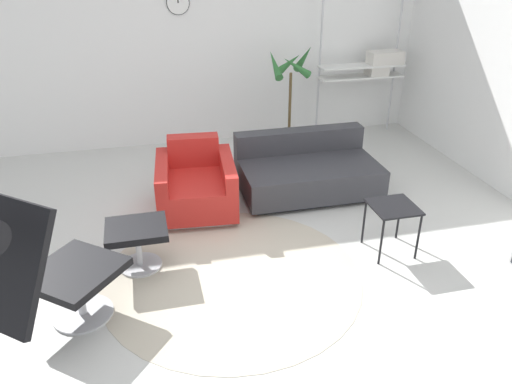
{
  "coord_description": "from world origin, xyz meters",
  "views": [
    {
      "loc": [
        -0.51,
        -3.43,
        2.5
      ],
      "look_at": [
        0.38,
        0.28,
        0.55
      ],
      "focal_mm": 35.0,
      "sensor_mm": 36.0,
      "label": 1
    }
  ],
  "objects_px": {
    "lounge_chair": "(25,262)",
    "armchair_red": "(196,186)",
    "potted_plant": "(290,107)",
    "couch_low": "(307,172)",
    "side_table": "(393,211)",
    "shelf_unit": "(373,65)",
    "ottoman": "(137,236)"
  },
  "relations": [
    {
      "from": "lounge_chair",
      "to": "armchair_red",
      "type": "xyz_separation_m",
      "value": [
        1.27,
        1.69,
        -0.44
      ]
    },
    {
      "from": "lounge_chair",
      "to": "potted_plant",
      "type": "relative_size",
      "value": 0.88
    },
    {
      "from": "potted_plant",
      "to": "armchair_red",
      "type": "bearing_deg",
      "value": -135.5
    },
    {
      "from": "couch_low",
      "to": "side_table",
      "type": "height_order",
      "value": "couch_low"
    },
    {
      "from": "armchair_red",
      "to": "shelf_unit",
      "type": "height_order",
      "value": "shelf_unit"
    },
    {
      "from": "armchair_red",
      "to": "potted_plant",
      "type": "height_order",
      "value": "potted_plant"
    },
    {
      "from": "lounge_chair",
      "to": "armchair_red",
      "type": "height_order",
      "value": "lounge_chair"
    },
    {
      "from": "couch_low",
      "to": "potted_plant",
      "type": "distance_m",
      "value": 1.29
    },
    {
      "from": "shelf_unit",
      "to": "ottoman",
      "type": "bearing_deg",
      "value": -142.18
    },
    {
      "from": "side_table",
      "to": "shelf_unit",
      "type": "xyz_separation_m",
      "value": [
        1.08,
        2.79,
        0.58
      ]
    },
    {
      "from": "side_table",
      "to": "ottoman",
      "type": "bearing_deg",
      "value": 172.72
    },
    {
      "from": "ottoman",
      "to": "lounge_chair",
      "type": "bearing_deg",
      "value": -129.49
    },
    {
      "from": "shelf_unit",
      "to": "potted_plant",
      "type": "bearing_deg",
      "value": -168.76
    },
    {
      "from": "couch_low",
      "to": "side_table",
      "type": "xyz_separation_m",
      "value": [
        0.33,
        -1.31,
        0.17
      ]
    },
    {
      "from": "ottoman",
      "to": "shelf_unit",
      "type": "xyz_separation_m",
      "value": [
        3.24,
        2.51,
        0.68
      ]
    },
    {
      "from": "side_table",
      "to": "shelf_unit",
      "type": "distance_m",
      "value": 3.04
    },
    {
      "from": "ottoman",
      "to": "side_table",
      "type": "distance_m",
      "value": 2.18
    },
    {
      "from": "ottoman",
      "to": "shelf_unit",
      "type": "relative_size",
      "value": 0.25
    },
    {
      "from": "ottoman",
      "to": "side_table",
      "type": "xyz_separation_m",
      "value": [
        2.16,
        -0.28,
        0.1
      ]
    },
    {
      "from": "lounge_chair",
      "to": "potted_plant",
      "type": "height_order",
      "value": "potted_plant"
    },
    {
      "from": "armchair_red",
      "to": "side_table",
      "type": "height_order",
      "value": "armchair_red"
    },
    {
      "from": "lounge_chair",
      "to": "shelf_unit",
      "type": "distance_m",
      "value": 5.12
    },
    {
      "from": "armchair_red",
      "to": "side_table",
      "type": "bearing_deg",
      "value": 147.98
    },
    {
      "from": "ottoman",
      "to": "armchair_red",
      "type": "height_order",
      "value": "armchair_red"
    },
    {
      "from": "potted_plant",
      "to": "lounge_chair",
      "type": "bearing_deg",
      "value": -130.98
    },
    {
      "from": "lounge_chair",
      "to": "couch_low",
      "type": "distance_m",
      "value": 3.13
    },
    {
      "from": "lounge_chair",
      "to": "couch_low",
      "type": "height_order",
      "value": "lounge_chair"
    },
    {
      "from": "lounge_chair",
      "to": "ottoman",
      "type": "height_order",
      "value": "lounge_chair"
    },
    {
      "from": "armchair_red",
      "to": "couch_low",
      "type": "xyz_separation_m",
      "value": [
        1.23,
        0.14,
        -0.03
      ]
    },
    {
      "from": "couch_low",
      "to": "shelf_unit",
      "type": "bearing_deg",
      "value": -133.46
    },
    {
      "from": "couch_low",
      "to": "potted_plant",
      "type": "relative_size",
      "value": 1.06
    },
    {
      "from": "potted_plant",
      "to": "side_table",
      "type": "bearing_deg",
      "value": -86.53
    }
  ]
}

